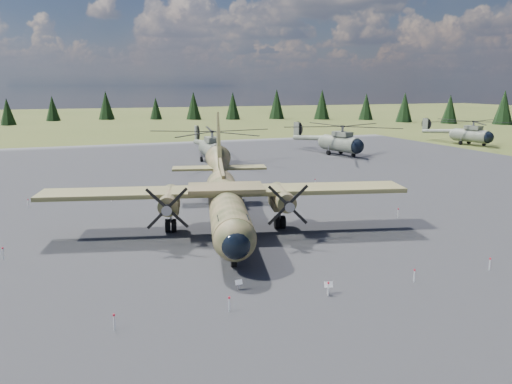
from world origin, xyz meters
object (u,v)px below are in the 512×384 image
object	(u,v)px
transport_plane	(225,196)
helicopter_near	(211,140)
helicopter_far	(471,128)
helicopter_mid	(340,134)

from	to	relation	value
transport_plane	helicopter_near	world-z (taller)	transport_plane
helicopter_near	helicopter_far	distance (m)	56.47
helicopter_far	helicopter_mid	bearing A→B (deg)	175.54
helicopter_near	helicopter_far	xyz separation A→B (m)	(56.26, 4.85, -0.07)
transport_plane	helicopter_mid	size ratio (longest dim) A/B	1.13
transport_plane	helicopter_near	xyz separation A→B (m)	(8.75, 36.90, 0.79)
helicopter_near	transport_plane	bearing A→B (deg)	-101.93
helicopter_near	helicopter_mid	world-z (taller)	helicopter_mid
helicopter_far	transport_plane	bearing A→B (deg)	-159.63
helicopter_mid	helicopter_near	bearing A→B (deg)	166.44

